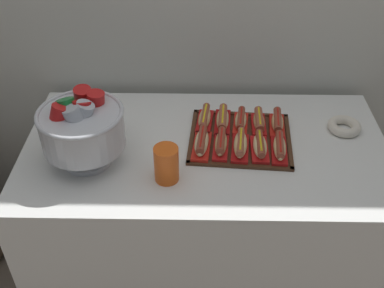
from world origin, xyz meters
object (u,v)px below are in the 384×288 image
hot_dog_0 (202,143)px  cup_stack (166,164)px  hot_dog_3 (260,147)px  hot_dog_1 (221,144)px  buffet_table (205,211)px  hot_dog_9 (277,123)px  hot_dog_8 (259,122)px  serving_tray (240,139)px  hot_dog_5 (205,119)px  punch_bowl (82,126)px  hot_dog_2 (240,145)px  hot_dog_7 (241,121)px  hot_dog_4 (279,148)px  donut (344,126)px  hot_dog_6 (223,120)px

hot_dog_0 → cup_stack: bearing=-127.0°
hot_dog_0 → hot_dog_3: size_ratio=1.14×
hot_dog_1 → hot_dog_3: bearing=-4.2°
buffet_table → cup_stack: (-0.14, -0.19, 0.44)m
hot_dog_9 → hot_dog_1: bearing=-148.0°
buffet_table → hot_dog_8: bearing=29.5°
serving_tray → hot_dog_9: size_ratio=2.65×
hot_dog_5 → punch_bowl: (-0.45, -0.23, 0.13)m
buffet_table → hot_dog_2: bearing=-15.2°
hot_dog_7 → hot_dog_9: size_ratio=0.98×
serving_tray → hot_dog_8: bearing=43.5°
hot_dog_2 → hot_dog_7: hot_dog_2 is taller
hot_dog_0 → cup_stack: 0.21m
serving_tray → hot_dog_4: 0.17m
hot_dog_8 → hot_dog_7: bearing=175.8°
hot_dog_4 → hot_dog_7: size_ratio=1.12×
hot_dog_1 → hot_dog_5: 0.18m
hot_dog_3 → donut: size_ratio=1.20×
hot_dog_3 → hot_dog_4: bearing=-4.2°
buffet_table → hot_dog_6: size_ratio=7.84×
hot_dog_8 → hot_dog_3: bearing=-94.2°
punch_bowl → hot_dog_5: bearing=27.5°
hot_dog_6 → hot_dog_9: 0.23m
hot_dog_4 → punch_bowl: 0.75m
cup_stack → serving_tray: bearing=40.3°
punch_bowl → donut: 1.06m
hot_dog_3 → hot_dog_2: bearing=175.8°
hot_dog_2 → hot_dog_1: bearing=175.8°
punch_bowl → cup_stack: (0.31, -0.10, -0.09)m
hot_dog_8 → hot_dog_4: bearing=-69.8°
hot_dog_3 → hot_dog_7: size_ratio=1.03×
serving_tray → hot_dog_2: 0.09m
hot_dog_4 → hot_dog_9: (0.01, 0.16, 0.00)m
hot_dog_0 → hot_dog_3: (0.22, -0.02, -0.00)m
hot_dog_0 → hot_dog_2: 0.15m
hot_dog_9 → hot_dog_3: bearing=-118.7°
hot_dog_9 → hot_dog_0: bearing=-155.4°
hot_dog_1 → punch_bowl: (-0.51, -0.06, 0.12)m
punch_bowl → hot_dog_9: bearing=15.8°
hot_dog_3 → cup_stack: (-0.35, -0.15, 0.04)m
hot_dog_2 → hot_dog_8: 0.18m
hot_dog_5 → donut: (0.58, -0.02, -0.02)m
hot_dog_4 → buffet_table: bearing=170.6°
cup_stack → hot_dog_3: bearing=23.3°
hot_dog_0 → punch_bowl: bearing=-171.1°
serving_tray → punch_bowl: punch_bowl is taller
hot_dog_4 → donut: (0.29, 0.17, -0.02)m
serving_tray → hot_dog_1: hot_dog_1 is taller
hot_dog_8 → punch_bowl: size_ratio=0.49×
hot_dog_5 → hot_dog_8: size_ratio=1.11×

